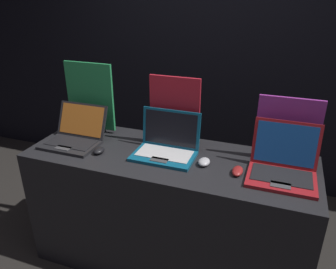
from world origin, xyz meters
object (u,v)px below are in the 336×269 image
object	(u,v)px
mouse_middle	(204,162)
promo_stand_back	(287,131)
promo_stand_front	(90,99)
mouse_back	(238,171)
laptop_front	(75,135)
laptop_middle	(166,145)
promo_stand_middle	(175,113)
laptop_back	(283,165)
mouse_front	(99,150)

from	to	relation	value
mouse_middle	promo_stand_back	xyz separation A→B (m)	(0.45, 0.24, 0.17)
promo_stand_front	promo_stand_back	xyz separation A→B (m)	(1.36, 0.01, -0.05)
mouse_middle	mouse_back	xyz separation A→B (m)	(0.21, -0.03, -0.00)
promo_stand_back	laptop_front	bearing A→B (deg)	-170.10
laptop_middle	promo_stand_middle	distance (m)	0.22
promo_stand_front	laptop_back	distance (m)	1.38
promo_stand_middle	promo_stand_back	world-z (taller)	promo_stand_middle
promo_stand_front	laptop_middle	xyz separation A→B (m)	(0.65, -0.18, -0.18)
laptop_back	promo_stand_middle	bearing A→B (deg)	165.76
laptop_front	promo_stand_front	bearing A→B (deg)	90.00
mouse_front	laptop_middle	distance (m)	0.44
mouse_front	mouse_back	size ratio (longest dim) A/B	0.82
promo_stand_middle	laptop_back	distance (m)	0.75
promo_stand_middle	mouse_back	bearing A→B (deg)	-27.68
mouse_front	promo_stand_middle	distance (m)	0.55
mouse_front	mouse_back	xyz separation A→B (m)	(0.88, 0.05, -0.00)
laptop_front	mouse_back	bearing A→B (deg)	-1.82
mouse_front	promo_stand_back	bearing A→B (deg)	15.91
mouse_front	mouse_middle	xyz separation A→B (m)	(0.68, 0.08, 0.00)
laptop_front	laptop_back	world-z (taller)	laptop_back
promo_stand_front	mouse_middle	xyz separation A→B (m)	(0.91, -0.23, -0.22)
mouse_front	promo_stand_back	size ratio (longest dim) A/B	0.24
promo_stand_front	promo_stand_middle	xyz separation A→B (m)	(0.65, -0.02, -0.02)
laptop_back	laptop_middle	bearing A→B (deg)	178.04
laptop_front	mouse_back	xyz separation A→B (m)	(1.12, -0.04, -0.04)
promo_stand_front	mouse_middle	bearing A→B (deg)	-14.22
promo_stand_back	promo_stand_front	bearing A→B (deg)	-179.73
mouse_front	promo_stand_back	world-z (taller)	promo_stand_back
laptop_back	mouse_front	bearing A→B (deg)	-174.21
mouse_back	promo_stand_back	distance (m)	0.40
laptop_front	promo_stand_back	size ratio (longest dim) A/B	0.92
mouse_front	mouse_middle	bearing A→B (deg)	6.95
promo_stand_front	mouse_back	world-z (taller)	promo_stand_front
laptop_front	mouse_front	bearing A→B (deg)	-19.46
mouse_front	mouse_back	bearing A→B (deg)	3.09
mouse_front	promo_stand_middle	xyz separation A→B (m)	(0.41, 0.29, 0.21)
mouse_front	laptop_back	bearing A→B (deg)	5.79
promo_stand_middle	mouse_back	xyz separation A→B (m)	(0.47, -0.25, -0.21)
mouse_front	promo_stand_front	size ratio (longest dim) A/B	0.19
laptop_back	mouse_back	world-z (taller)	laptop_back
laptop_front	laptop_middle	world-z (taller)	laptop_middle
laptop_middle	promo_stand_middle	size ratio (longest dim) A/B	0.83
promo_stand_front	laptop_front	bearing A→B (deg)	-90.00
laptop_middle	laptop_back	world-z (taller)	laptop_back
mouse_middle	promo_stand_middle	xyz separation A→B (m)	(-0.26, 0.21, 0.21)
laptop_middle	mouse_back	world-z (taller)	laptop_middle
promo_stand_back	laptop_middle	bearing A→B (deg)	-165.59
laptop_middle	mouse_middle	bearing A→B (deg)	-11.97
laptop_front	mouse_middle	bearing A→B (deg)	-0.04
laptop_front	promo_stand_middle	size ratio (longest dim) A/B	0.79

